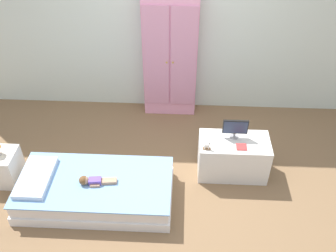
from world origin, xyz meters
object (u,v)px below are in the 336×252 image
object	(u,v)px
nightstand	(3,167)
book_red	(241,147)
wardrobe	(170,57)
doll	(91,181)
tv_stand	(233,157)
rocking_horse_toy	(207,146)
bed	(96,190)
tv_monitor	(235,128)

from	to	relation	value
nightstand	book_red	xyz separation A→B (m)	(2.66, 0.16, 0.28)
wardrobe	book_red	bearing A→B (deg)	-56.79
doll	tv_stand	distance (m)	1.62
tv_stand	book_red	bearing A→B (deg)	-58.15
rocking_horse_toy	book_red	size ratio (longest dim) A/B	0.94
bed	nightstand	bearing A→B (deg)	168.17
tv_stand	tv_monitor	xyz separation A→B (m)	(-0.01, 0.07, 0.37)
doll	bed	bearing A→B (deg)	51.41
bed	rocking_horse_toy	xyz separation A→B (m)	(1.19, 0.35, 0.38)
tv_stand	rocking_horse_toy	bearing A→B (deg)	-156.13
doll	wardrobe	world-z (taller)	wardrobe
rocking_horse_toy	book_red	distance (m)	0.38
doll	book_red	size ratio (longest dim) A/B	3.50
wardrobe	rocking_horse_toy	size ratio (longest dim) A/B	16.08
wardrobe	bed	bearing A→B (deg)	-113.48
bed	rocking_horse_toy	world-z (taller)	rocking_horse_toy
tv_stand	nightstand	bearing A→B (deg)	-174.33
nightstand	rocking_horse_toy	xyz separation A→B (m)	(2.29, 0.12, 0.32)
wardrobe	tv_monitor	bearing A→B (deg)	-55.29
tv_monitor	bed	bearing A→B (deg)	-159.50
tv_stand	rocking_horse_toy	distance (m)	0.45
nightstand	book_red	size ratio (longest dim) A/B	3.57
wardrobe	tv_monitor	size ratio (longest dim) A/B	6.06
doll	tv_monitor	size ratio (longest dim) A/B	1.40
wardrobe	book_red	size ratio (longest dim) A/B	15.08
tv_monitor	rocking_horse_toy	distance (m)	0.38
tv_monitor	book_red	distance (m)	0.22
wardrobe	nightstand	bearing A→B (deg)	-141.64
nightstand	tv_monitor	world-z (taller)	tv_monitor
bed	nightstand	size ratio (longest dim) A/B	4.11
nightstand	tv_monitor	bearing A→B (deg)	7.25
tv_monitor	rocking_horse_toy	bearing A→B (deg)	-145.52
tv_stand	bed	bearing A→B (deg)	-162.03
nightstand	book_red	bearing A→B (deg)	3.52
bed	wardrobe	bearing A→B (deg)	66.52
bed	nightstand	world-z (taller)	nightstand
wardrobe	book_red	distance (m)	1.57
bed	wardrobe	xyz separation A→B (m)	(0.73, 1.67, 0.71)
rocking_horse_toy	bed	bearing A→B (deg)	-163.67
doll	rocking_horse_toy	size ratio (longest dim) A/B	3.73
bed	tv_stand	bearing A→B (deg)	17.97
tv_monitor	book_red	world-z (taller)	tv_monitor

